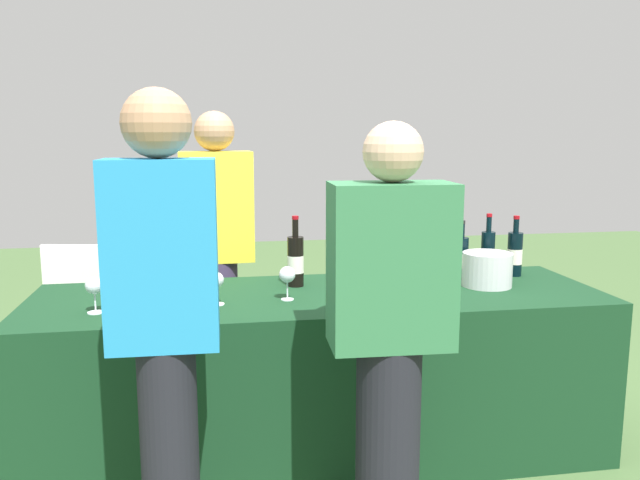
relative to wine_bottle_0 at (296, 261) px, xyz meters
The scene contains 15 objects.
ground_plane 0.91m from the wine_bottle_0, 61.59° to the right, with size 12.00×12.00×0.00m, color #476638.
tasting_table 0.54m from the wine_bottle_0, 61.59° to the right, with size 2.61×0.81×0.77m, color #14381E.
wine_bottle_0 is the anchor object (origin of this frame).
wine_bottle_1 0.27m from the wine_bottle_0, ahead, with size 0.08×0.08×0.33m.
wine_bottle_2 0.84m from the wine_bottle_0, ahead, with size 0.07×0.07×0.30m.
wine_bottle_3 0.99m from the wine_bottle_0, ahead, with size 0.07×0.07×0.33m.
wine_bottle_4 1.15m from the wine_bottle_0, ahead, with size 0.08×0.08×0.31m.
wine_glass_0 0.93m from the wine_bottle_0, 159.33° to the right, with size 0.07×0.07×0.15m.
wine_glass_1 0.47m from the wine_bottle_0, 143.30° to the right, with size 0.07×0.07×0.14m.
wine_glass_2 0.26m from the wine_bottle_0, 105.53° to the right, with size 0.07×0.07×0.15m.
ice_bucket 0.92m from the wine_bottle_0, ahead, with size 0.24×0.24×0.16m, color silver.
server_pouring 0.66m from the wine_bottle_0, 123.92° to the left, with size 0.40×0.24×1.62m.
guest_0 1.07m from the wine_bottle_0, 120.95° to the right, with size 0.36×0.22×1.64m.
guest_1 0.92m from the wine_bottle_0, 76.45° to the right, with size 0.43×0.25×1.54m.
menu_board 1.45m from the wine_bottle_0, 144.62° to the left, with size 0.49×0.03×0.87m, color white.
Camera 1 is at (-0.48, -2.81, 1.50)m, focal length 35.80 mm.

